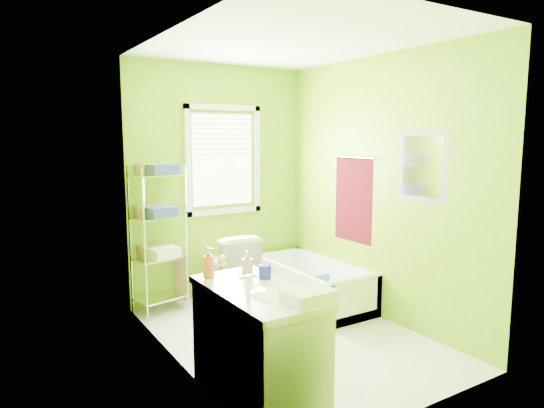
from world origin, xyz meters
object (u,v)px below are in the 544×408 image
bathtub (313,290)px  wire_shelf_unit (159,223)px  toilet (229,268)px  vanity (258,341)px

bathtub → wire_shelf_unit: (-1.48, 0.68, 0.79)m
toilet → vanity: (-0.73, -1.88, 0.03)m
toilet → bathtub: bearing=152.0°
bathtub → toilet: size_ratio=1.83×
vanity → wire_shelf_unit: 2.12m
wire_shelf_unit → bathtub: bearing=-24.6°
toilet → vanity: bearing=73.2°
vanity → bathtub: bearing=42.7°
bathtub → toilet: (-0.77, 0.49, 0.25)m
toilet → wire_shelf_unit: (-0.71, 0.19, 0.54)m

